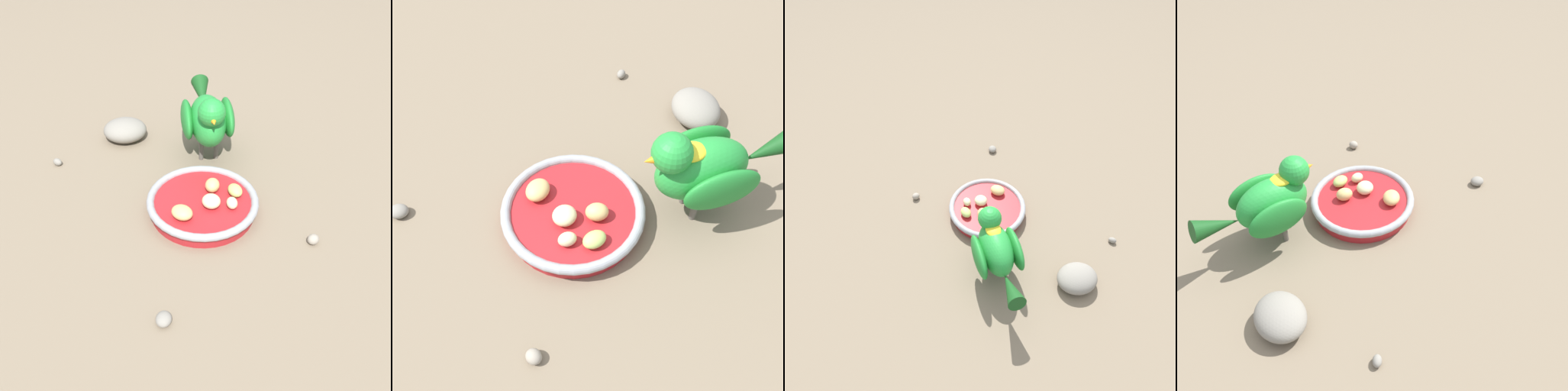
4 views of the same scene
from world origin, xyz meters
The scene contains 12 objects.
ground_plane centered at (0.00, 0.00, 0.00)m, with size 4.00×4.00×0.00m, color #756651.
feeding_bowl centered at (0.01, 0.03, 0.02)m, with size 0.19×0.19×0.03m.
apple_piece_0 centered at (0.02, 0.04, 0.04)m, with size 0.03×0.03×0.02m, color beige.
apple_piece_1 centered at (0.05, 0.00, 0.03)m, with size 0.04×0.03×0.02m, color tan.
apple_piece_2 centered at (0.02, 0.08, 0.03)m, with size 0.02×0.02×0.02m, color beige.
apple_piece_3 centered at (-0.02, 0.04, 0.04)m, with size 0.03×0.03×0.02m, color tan.
apple_piece_4 centered at (-0.02, 0.08, 0.03)m, with size 0.03×0.02×0.02m, color #B2CC66.
parrot centered at (-0.16, 0.01, 0.09)m, with size 0.22×0.13×0.15m.
rock_large centered at (-0.19, -0.17, 0.02)m, with size 0.09×0.07×0.04m, color gray.
pebble_0 centered at (-0.08, -0.27, 0.01)m, with size 0.02×0.01×0.01m, color gray.
pebble_1 centered at (0.25, 0.01, 0.01)m, with size 0.03×0.02×0.02m, color gray.
pebble_2 centered at (0.05, 0.22, 0.01)m, with size 0.02×0.02×0.02m, color gray.
Camera 3 is at (-0.56, 0.04, 0.71)m, focal length 32.34 mm.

